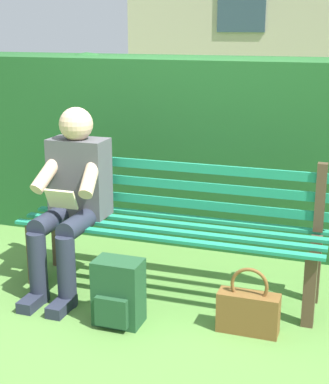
{
  "coord_description": "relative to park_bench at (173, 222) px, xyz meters",
  "views": [
    {
      "loc": [
        -1.11,
        3.35,
        1.69
      ],
      "look_at": [
        0.0,
        0.1,
        0.71
      ],
      "focal_mm": 54.67,
      "sensor_mm": 36.0,
      "label": 1
    }
  ],
  "objects": [
    {
      "name": "ground",
      "position": [
        0.0,
        0.07,
        -0.46
      ],
      "size": [
        60.0,
        60.0,
        0.0
      ],
      "primitive_type": "plane",
      "color": "#517F38"
    },
    {
      "name": "park_bench",
      "position": [
        0.0,
        0.0,
        0.0
      ],
      "size": [
        1.97,
        0.49,
        0.89
      ],
      "color": "#4C3828",
      "rests_on": "ground"
    },
    {
      "name": "person_seated",
      "position": [
        0.64,
        0.18,
        0.17
      ],
      "size": [
        0.44,
        0.73,
        1.19
      ],
      "color": "#4C4C51",
      "rests_on": "ground"
    },
    {
      "name": "hedge_backdrop",
      "position": [
        -0.47,
        -1.11,
        0.3
      ],
      "size": [
        6.39,
        0.86,
        1.58
      ],
      "color": "#1E5123",
      "rests_on": "ground"
    },
    {
      "name": "backpack",
      "position": [
        0.15,
        0.57,
        -0.27
      ],
      "size": [
        0.28,
        0.26,
        0.39
      ],
      "color": "#1E4728",
      "rests_on": "ground"
    },
    {
      "name": "handbag",
      "position": [
        -0.59,
        0.43,
        -0.33
      ],
      "size": [
        0.35,
        0.13,
        0.4
      ],
      "color": "brown",
      "rests_on": "ground"
    }
  ]
}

